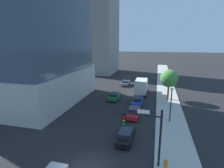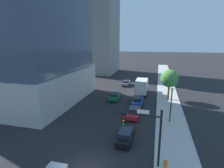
# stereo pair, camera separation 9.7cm
# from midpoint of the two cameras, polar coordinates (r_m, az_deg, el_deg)

# --- Properties ---
(sidewalk) EXTENTS (4.38, 120.00, 0.15)m
(sidewalk) POSITION_cam_midpoint_polar(r_m,az_deg,el_deg) (35.19, 17.42, -6.38)
(sidewalk) COLOR #B2AFA8
(sidewalk) RESTS_ON ground
(construction_building) EXTENTS (14.47, 16.27, 40.48)m
(construction_building) POSITION_cam_midpoint_polar(r_m,az_deg,el_deg) (69.17, -4.55, 17.49)
(construction_building) COLOR gray
(construction_building) RESTS_ON ground
(traffic_light_pole) EXTENTS (4.68, 0.48, 5.62)m
(traffic_light_pole) POSITION_cam_midpoint_polar(r_m,az_deg,el_deg) (17.14, 9.82, -13.47)
(traffic_light_pole) COLOR black
(traffic_light_pole) RESTS_ON sidewalk
(street_lamp) EXTENTS (0.44, 0.44, 5.15)m
(street_lamp) POSITION_cam_midpoint_polar(r_m,az_deg,el_deg) (26.97, 18.22, -4.63)
(street_lamp) COLOR black
(street_lamp) RESTS_ON sidewalk
(street_tree) EXTENTS (3.56, 3.56, 6.06)m
(street_tree) POSITION_cam_midpoint_polar(r_m,az_deg,el_deg) (37.52, 17.63, 1.69)
(street_tree) COLOR brown
(street_tree) RESTS_ON sidewalk
(car_green) EXTENTS (1.77, 4.66, 1.44)m
(car_green) POSITION_cam_midpoint_polar(r_m,az_deg,el_deg) (36.77, 0.85, -3.83)
(car_green) COLOR #1E6638
(car_green) RESTS_ON ground
(car_gray) EXTENTS (1.82, 4.25, 1.40)m
(car_gray) POSITION_cam_midpoint_polar(r_m,az_deg,el_deg) (48.57, 4.27, 0.37)
(car_gray) COLOR slate
(car_gray) RESTS_ON ground
(car_blue) EXTENTS (1.82, 4.61, 1.47)m
(car_blue) POSITION_cam_midpoint_polar(r_m,az_deg,el_deg) (34.13, 8.09, -5.35)
(car_blue) COLOR #233D9E
(car_blue) RESTS_ON ground
(car_black) EXTENTS (1.72, 4.78, 1.37)m
(car_black) POSITION_cam_midpoint_polar(r_m,az_deg,el_deg) (22.36, 4.25, -15.88)
(car_black) COLOR black
(car_black) RESTS_ON ground
(car_red) EXTENTS (1.77, 4.32, 1.47)m
(car_red) POSITION_cam_midpoint_polar(r_m,az_deg,el_deg) (28.73, 6.79, -8.94)
(car_red) COLOR red
(car_red) RESTS_ON ground
(box_truck) EXTENTS (2.43, 6.66, 3.49)m
(box_truck) POSITION_cam_midpoint_polar(r_m,az_deg,el_deg) (40.69, 9.27, -0.56)
(box_truck) COLOR silver
(box_truck) RESTS_ON ground
(pedestrian_orange_shirt) EXTENTS (0.34, 0.34, 1.66)m
(pedestrian_orange_shirt) POSITION_cam_midpoint_polar(r_m,az_deg,el_deg) (17.77, 16.52, -23.91)
(pedestrian_orange_shirt) COLOR black
(pedestrian_orange_shirt) RESTS_ON sidewalk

